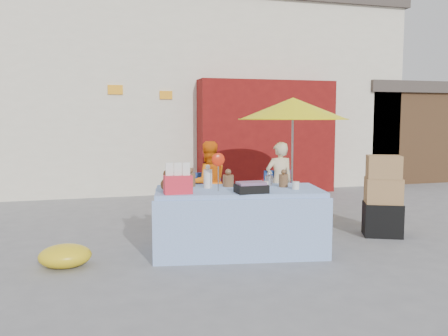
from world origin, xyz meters
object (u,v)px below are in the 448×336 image
object	(u,v)px
chair_left	(210,210)
chair_right	(282,206)
market_table	(238,220)
vendor_orange	(208,183)
umbrella	(293,109)
box_stack	(383,199)
vendor_beige	(279,181)

from	to	relation	value
chair_left	chair_right	world-z (taller)	same
market_table	vendor_orange	bearing A→B (deg)	99.31
vendor_orange	chair_left	bearing A→B (deg)	86.84
umbrella	box_stack	world-z (taller)	umbrella
chair_left	chair_right	size ratio (longest dim) A/B	1.00
vendor_orange	vendor_beige	bearing A→B (deg)	177.17
umbrella	box_stack	distance (m)	2.22
vendor_orange	umbrella	distance (m)	1.97
chair_right	vendor_orange	bearing A→B (deg)	171.04
umbrella	box_stack	xyz separation A→B (m)	(0.75, -1.60, -1.34)
umbrella	chair_right	bearing A→B (deg)	-136.62
chair_left	vendor_orange	xyz separation A→B (m)	(0.00, 0.13, 0.43)
market_table	chair_right	bearing A→B (deg)	61.05
vendor_orange	box_stack	xyz separation A→B (m)	(2.30, -1.45, -0.13)
box_stack	vendor_beige	bearing A→B (deg)	125.76
vendor_beige	umbrella	size ratio (longest dim) A/B	0.64
market_table	chair_right	xyz separation A→B (m)	(1.27, 1.57, -0.17)
umbrella	chair_left	bearing A→B (deg)	-169.61
chair_left	vendor_beige	xyz separation A→B (m)	(1.25, 0.13, 0.41)
vendor_beige	box_stack	size ratio (longest dim) A/B	1.12
chair_left	vendor_orange	distance (m)	0.45
chair_left	vendor_orange	size ratio (longest dim) A/B	0.62
vendor_beige	umbrella	world-z (taller)	umbrella
chair_left	chair_right	distance (m)	1.25
market_table	chair_right	world-z (taller)	market_table
chair_right	box_stack	bearing A→B (deg)	-54.37
chair_right	chair_left	bearing A→B (deg)	177.17
vendor_orange	umbrella	world-z (taller)	umbrella
chair_left	box_stack	distance (m)	2.67
chair_right	box_stack	size ratio (longest dim) A/B	0.71
vendor_orange	box_stack	distance (m)	2.72
market_table	umbrella	distance (m)	2.84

